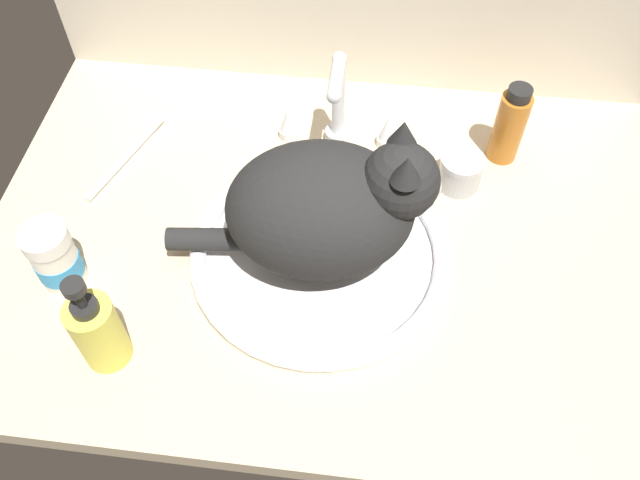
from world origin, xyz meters
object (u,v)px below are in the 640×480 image
at_px(sink_basin, 320,252).
at_px(cat, 332,207).
at_px(metal_jar, 460,171).
at_px(amber_bottle, 510,125).
at_px(faucet, 338,112).
at_px(pill_bottle, 55,258).
at_px(soap_pump_bottle, 98,331).
at_px(toothbrush, 128,155).

relative_size(sink_basin, cat, 1.01).
distance_m(sink_basin, metal_jar, 0.25).
bearing_deg(amber_bottle, cat, -137.05).
bearing_deg(faucet, pill_bottle, -138.75).
xyz_separation_m(cat, soap_pump_bottle, (-0.27, -0.19, -0.05)).
relative_size(faucet, toothbrush, 1.02).
xyz_separation_m(faucet, cat, (0.01, -0.22, 0.04)).
distance_m(faucet, pill_bottle, 0.46).
height_order(sink_basin, cat, cat).
distance_m(cat, pill_bottle, 0.38).
distance_m(amber_bottle, toothbrush, 0.60).
xyz_separation_m(sink_basin, toothbrush, (-0.33, 0.15, -0.00)).
bearing_deg(toothbrush, pill_bottle, -94.90).
relative_size(sink_basin, pill_bottle, 3.55).
distance_m(metal_jar, toothbrush, 0.52).
xyz_separation_m(sink_basin, cat, (0.01, 0.00, 0.10)).
bearing_deg(faucet, sink_basin, -90.00).
bearing_deg(amber_bottle, pill_bottle, -152.99).
height_order(faucet, cat, cat).
bearing_deg(metal_jar, toothbrush, -179.11).
bearing_deg(cat, amber_bottle, 42.95).
bearing_deg(toothbrush, soap_pump_bottle, -77.24).
height_order(pill_bottle, metal_jar, pill_bottle).
height_order(amber_bottle, toothbrush, amber_bottle).
bearing_deg(soap_pump_bottle, amber_bottle, 39.01).
relative_size(metal_jar, toothbrush, 0.35).
bearing_deg(sink_basin, soap_pump_bottle, -143.81).
bearing_deg(faucet, amber_bottle, 1.52).
height_order(cat, pill_bottle, cat).
xyz_separation_m(amber_bottle, pill_bottle, (-0.61, -0.31, -0.02)).
relative_size(faucet, soap_pump_bottle, 1.17).
distance_m(sink_basin, faucet, 0.23).
bearing_deg(pill_bottle, soap_pump_bottle, -47.50).
bearing_deg(cat, toothbrush, 155.94).
bearing_deg(metal_jar, pill_bottle, -156.05).
xyz_separation_m(soap_pump_bottle, toothbrush, (-0.08, 0.34, -0.05)).
distance_m(cat, metal_jar, 0.26).
bearing_deg(sink_basin, amber_bottle, 41.49).
relative_size(soap_pump_bottle, toothbrush, 0.87).
bearing_deg(pill_bottle, metal_jar, 23.95).
height_order(soap_pump_bottle, metal_jar, soap_pump_bottle).
bearing_deg(soap_pump_bottle, faucet, 58.54).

